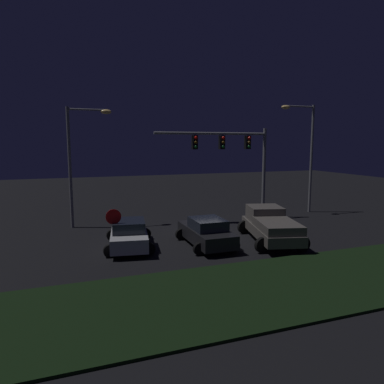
# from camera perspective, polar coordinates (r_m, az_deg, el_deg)

# --- Properties ---
(ground_plane) EXTENTS (80.00, 80.00, 0.00)m
(ground_plane) POSITION_cam_1_polar(r_m,az_deg,el_deg) (21.66, 2.31, -6.75)
(ground_plane) COLOR black
(grass_median) EXTENTS (22.38, 5.64, 0.10)m
(grass_median) POSITION_cam_1_polar(r_m,az_deg,el_deg) (14.67, 15.13, -14.03)
(grass_median) COLOR black
(grass_median) RESTS_ON ground_plane
(pickup_truck) EXTENTS (3.78, 5.73, 1.80)m
(pickup_truck) POSITION_cam_1_polar(r_m,az_deg,el_deg) (20.40, 12.35, -4.95)
(pickup_truck) COLOR #514C47
(pickup_truck) RESTS_ON ground_plane
(car_sedan) EXTENTS (2.95, 4.64, 1.51)m
(car_sedan) POSITION_cam_1_polar(r_m,az_deg,el_deg) (19.02, -10.04, -6.63)
(car_sedan) COLOR #B7B7BC
(car_sedan) RESTS_ON ground_plane
(car_sedan_far) EXTENTS (2.51, 4.42, 1.51)m
(car_sedan_far) POSITION_cam_1_polar(r_m,az_deg,el_deg) (19.12, 2.31, -6.43)
(car_sedan_far) COLOR black
(car_sedan_far) RESTS_ON ground_plane
(traffic_signal_gantry) EXTENTS (8.32, 0.56, 6.50)m
(traffic_signal_gantry) POSITION_cam_1_polar(r_m,az_deg,el_deg) (25.32, 6.77, 6.53)
(traffic_signal_gantry) COLOR slate
(traffic_signal_gantry) RESTS_ON ground_plane
(street_lamp_left) EXTENTS (2.82, 0.44, 7.70)m
(street_lamp_left) POSITION_cam_1_polar(r_m,az_deg,el_deg) (24.00, -17.60, 6.17)
(street_lamp_left) COLOR slate
(street_lamp_left) RESTS_ON ground_plane
(street_lamp_right) EXTENTS (2.98, 0.44, 8.35)m
(street_lamp_right) POSITION_cam_1_polar(r_m,az_deg,el_deg) (29.17, 17.67, 7.12)
(street_lamp_right) COLOR slate
(street_lamp_right) RESTS_ON ground_plane
(stop_sign) EXTENTS (0.76, 0.08, 2.23)m
(stop_sign) POSITION_cam_1_polar(r_m,az_deg,el_deg) (18.07, -12.42, -4.78)
(stop_sign) COLOR slate
(stop_sign) RESTS_ON ground_plane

